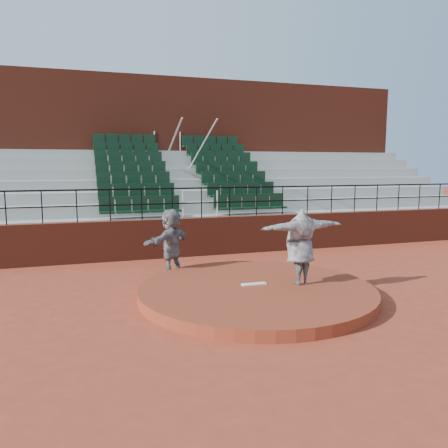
# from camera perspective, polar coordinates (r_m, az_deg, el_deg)

# --- Properties ---
(ground) EXTENTS (90.00, 90.00, 0.00)m
(ground) POSITION_cam_1_polar(r_m,az_deg,el_deg) (10.41, 4.24, -9.44)
(ground) COLOR #993822
(ground) RESTS_ON ground
(pitchers_mound) EXTENTS (5.50, 5.50, 0.25)m
(pitchers_mound) POSITION_cam_1_polar(r_m,az_deg,el_deg) (10.37, 4.25, -8.78)
(pitchers_mound) COLOR maroon
(pitchers_mound) RESTS_ON ground
(pitching_rubber) EXTENTS (0.60, 0.15, 0.03)m
(pitching_rubber) POSITION_cam_1_polar(r_m,az_deg,el_deg) (10.47, 3.95, -7.83)
(pitching_rubber) COLOR white
(pitching_rubber) RESTS_ON pitchers_mound
(boundary_wall) EXTENTS (24.00, 0.30, 1.30)m
(boundary_wall) POSITION_cam_1_polar(r_m,az_deg,el_deg) (14.90, -2.92, -1.63)
(boundary_wall) COLOR maroon
(boundary_wall) RESTS_ON ground
(wall_railing) EXTENTS (24.04, 0.05, 1.03)m
(wall_railing) POSITION_cam_1_polar(r_m,az_deg,el_deg) (14.74, -2.96, 3.67)
(wall_railing) COLOR black
(wall_railing) RESTS_ON boundary_wall
(seating_deck) EXTENTS (24.00, 5.97, 4.63)m
(seating_deck) POSITION_cam_1_polar(r_m,az_deg,el_deg) (18.33, -5.85, 2.55)
(seating_deck) COLOR #9C9C97
(seating_deck) RESTS_ON ground
(press_box_facade) EXTENTS (24.00, 3.00, 7.10)m
(press_box_facade) POSITION_cam_1_polar(r_m,az_deg,el_deg) (22.14, -8.06, 8.89)
(press_box_facade) COLOR maroon
(press_box_facade) RESTS_ON ground
(pitcher) EXTENTS (2.26, 0.83, 1.80)m
(pitcher) POSITION_cam_1_polar(r_m,az_deg,el_deg) (10.48, 9.94, -2.94)
(pitcher) COLOR black
(pitcher) RESTS_ON pitchers_mound
(fielder) EXTENTS (1.70, 1.56, 1.89)m
(fielder) POSITION_cam_1_polar(r_m,az_deg,el_deg) (12.09, -6.90, -2.45)
(fielder) COLOR black
(fielder) RESTS_ON ground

